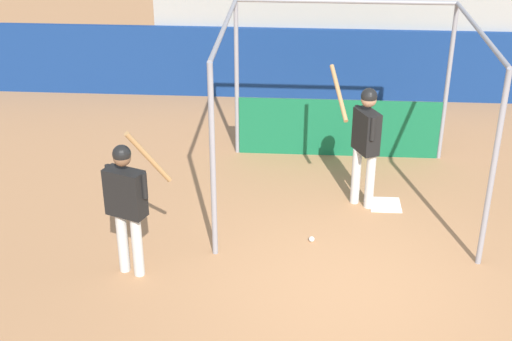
% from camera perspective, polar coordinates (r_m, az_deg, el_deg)
% --- Properties ---
extents(ground_plane, '(60.00, 60.00, 0.00)m').
position_cam_1_polar(ground_plane, '(8.69, 7.25, -9.31)').
color(ground_plane, '#A8754C').
extents(outfield_wall, '(24.00, 0.12, 1.40)m').
position_cam_1_polar(outfield_wall, '(14.20, 6.24, 8.42)').
color(outfield_wall, navy).
rests_on(outfield_wall, ground).
extents(bleacher_section, '(7.05, 3.20, 3.08)m').
position_cam_1_polar(bleacher_section, '(15.58, 6.21, 13.22)').
color(bleacher_section, '#9E9E99').
rests_on(bleacher_section, ground).
extents(batting_cage, '(3.41, 3.19, 2.59)m').
position_cam_1_polar(batting_cage, '(10.93, 6.91, 5.22)').
color(batting_cage, gray).
rests_on(batting_cage, ground).
extents(home_plate, '(0.44, 0.44, 0.02)m').
position_cam_1_polar(home_plate, '(10.50, 10.31, -2.71)').
color(home_plate, white).
rests_on(home_plate, ground).
extents(player_batter, '(0.73, 0.78, 1.96)m').
position_cam_1_polar(player_batter, '(10.00, 8.72, 2.74)').
color(player_batter, silver).
rests_on(player_batter, ground).
extents(player_waiting, '(0.83, 0.55, 2.03)m').
position_cam_1_polar(player_waiting, '(8.48, -10.31, -2.21)').
color(player_waiting, silver).
rests_on(player_waiting, ground).
extents(baseball, '(0.07, 0.07, 0.07)m').
position_cam_1_polar(baseball, '(9.49, 4.48, -5.50)').
color(baseball, white).
rests_on(baseball, ground).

